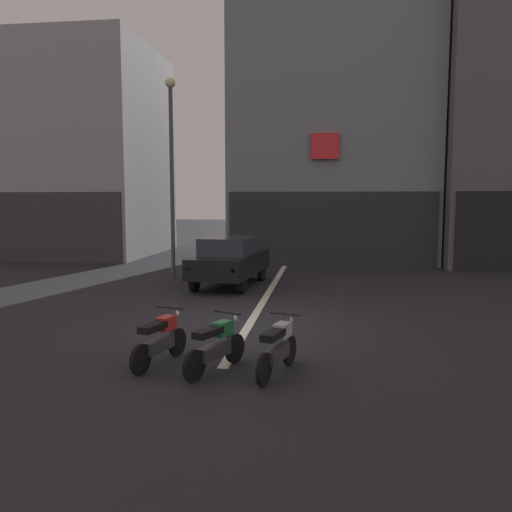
{
  "coord_description": "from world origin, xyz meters",
  "views": [
    {
      "loc": [
        1.71,
        -11.53,
        2.9
      ],
      "look_at": [
        -0.08,
        2.0,
        1.4
      ],
      "focal_mm": 36.64,
      "sensor_mm": 36.0,
      "label": 1
    }
  ],
  "objects_px": {
    "street_lamp": "(172,159)",
    "motorcycle_green_row_left_mid": "(216,345)",
    "motorcycle_red_row_leftmost": "(160,339)",
    "motorcycle_silver_row_centre": "(278,347)",
    "car_black_crossing_near": "(230,260)"
  },
  "relations": [
    {
      "from": "motorcycle_red_row_leftmost",
      "to": "motorcycle_green_row_left_mid",
      "type": "bearing_deg",
      "value": -12.59
    },
    {
      "from": "motorcycle_green_row_left_mid",
      "to": "street_lamp",
      "type": "bearing_deg",
      "value": 110.45
    },
    {
      "from": "street_lamp",
      "to": "motorcycle_green_row_left_mid",
      "type": "xyz_separation_m",
      "value": [
        3.59,
        -9.63,
        -3.82
      ]
    },
    {
      "from": "motorcycle_green_row_left_mid",
      "to": "motorcycle_silver_row_centre",
      "type": "relative_size",
      "value": 0.96
    },
    {
      "from": "street_lamp",
      "to": "motorcycle_red_row_leftmost",
      "type": "xyz_separation_m",
      "value": [
        2.54,
        -9.39,
        -3.82
      ]
    },
    {
      "from": "car_black_crossing_near",
      "to": "motorcycle_red_row_leftmost",
      "type": "distance_m",
      "value": 8.36
    },
    {
      "from": "car_black_crossing_near",
      "to": "street_lamp",
      "type": "xyz_separation_m",
      "value": [
        -2.25,
        1.05,
        3.39
      ]
    },
    {
      "from": "car_black_crossing_near",
      "to": "motorcycle_green_row_left_mid",
      "type": "relative_size",
      "value": 2.75
    },
    {
      "from": "street_lamp",
      "to": "motorcycle_silver_row_centre",
      "type": "relative_size",
      "value": 4.35
    },
    {
      "from": "motorcycle_red_row_leftmost",
      "to": "car_black_crossing_near",
      "type": "bearing_deg",
      "value": 92.03
    },
    {
      "from": "motorcycle_green_row_left_mid",
      "to": "motorcycle_silver_row_centre",
      "type": "bearing_deg",
      "value": 0.04
    },
    {
      "from": "street_lamp",
      "to": "motorcycle_red_row_leftmost",
      "type": "relative_size",
      "value": 4.34
    },
    {
      "from": "motorcycle_red_row_leftmost",
      "to": "motorcycle_green_row_left_mid",
      "type": "relative_size",
      "value": 1.05
    },
    {
      "from": "motorcycle_silver_row_centre",
      "to": "street_lamp",
      "type": "bearing_deg",
      "value": 115.7
    },
    {
      "from": "motorcycle_red_row_leftmost",
      "to": "motorcycle_green_row_left_mid",
      "type": "distance_m",
      "value": 1.07
    }
  ]
}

